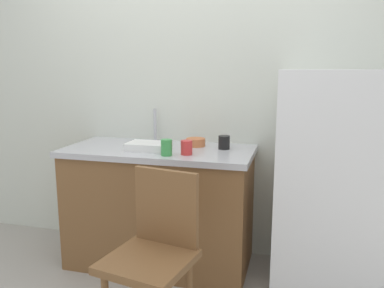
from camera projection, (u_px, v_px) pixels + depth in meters
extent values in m
cube|color=silver|center=(186.00, 95.00, 2.95)|extent=(4.80, 0.10, 2.40)
cube|color=brown|center=(160.00, 209.00, 2.80)|extent=(1.27, 0.60, 0.81)
cube|color=#B7B7BC|center=(159.00, 151.00, 2.72)|extent=(1.31, 0.64, 0.04)
cylinder|color=#B7B7BC|center=(155.00, 125.00, 2.96)|extent=(0.02, 0.02, 0.24)
cube|color=white|center=(328.00, 182.00, 2.44)|extent=(0.64, 0.64, 1.39)
cylinder|color=brown|center=(141.00, 285.00, 2.15)|extent=(0.04, 0.04, 0.45)
cube|color=brown|center=(148.00, 262.00, 1.91)|extent=(0.47, 0.47, 0.04)
cube|color=brown|center=(166.00, 207.00, 2.03)|extent=(0.36, 0.10, 0.40)
cube|color=white|center=(148.00, 146.00, 2.65)|extent=(0.28, 0.20, 0.05)
cylinder|color=#C67042|center=(196.00, 142.00, 2.77)|extent=(0.14, 0.14, 0.06)
cylinder|color=green|center=(167.00, 147.00, 2.47)|extent=(0.07, 0.07, 0.10)
cylinder|color=black|center=(224.00, 142.00, 2.67)|extent=(0.08, 0.08, 0.09)
cylinder|color=red|center=(187.00, 148.00, 2.50)|extent=(0.08, 0.08, 0.09)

